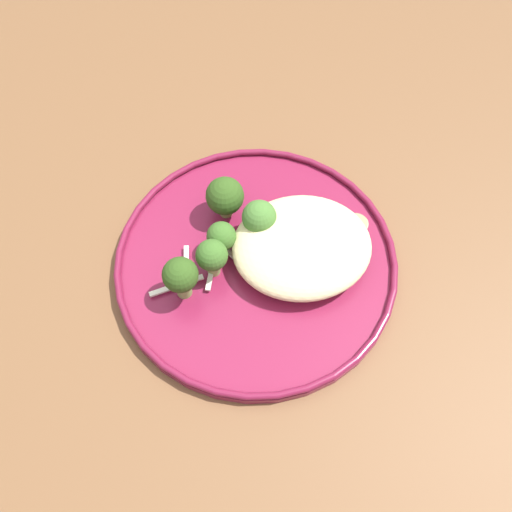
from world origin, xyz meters
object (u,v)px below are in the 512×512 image
seared_scallop_tilted_round (344,269)px  seared_scallop_tiny_bay (264,231)px  broccoli_floret_small_sprig (259,218)px  broccoli_floret_split_head (221,237)px  seared_scallop_rear_pale (298,248)px  seared_scallop_half_hidden (319,269)px  broccoli_floret_left_leaning (181,276)px  seared_scallop_on_noodles (356,226)px  dinner_plate (256,261)px  seared_scallop_large_seared (327,251)px  broccoli_floret_tall_stalk (212,256)px  broccoli_floret_near_rim (223,197)px

seared_scallop_tilted_round → seared_scallop_tiny_bay: 0.09m
seared_scallop_tiny_bay → broccoli_floret_small_sprig: bearing=143.0°
broccoli_floret_split_head → seared_scallop_rear_pale: bearing=-10.6°
seared_scallop_half_hidden → broccoli_floret_left_leaning: broccoli_floret_left_leaning is taller
seared_scallop_half_hidden → seared_scallop_on_noodles: size_ratio=1.13×
dinner_plate → broccoli_floret_left_leaning: broccoli_floret_left_leaning is taller
seared_scallop_large_seared → broccoli_floret_left_leaning: (-0.15, -0.02, 0.02)m
seared_scallop_tiny_bay → broccoli_floret_small_sprig: 0.02m
seared_scallop_tiny_bay → broccoli_floret_tall_stalk: (-0.06, -0.03, 0.02)m
seared_scallop_rear_pale → broccoli_floret_left_leaning: size_ratio=0.51×
broccoli_floret_left_leaning → broccoli_floret_near_rim: bearing=60.8°
broccoli_floret_tall_stalk → broccoli_floret_small_sprig: 0.06m
broccoli_floret_near_rim → broccoli_floret_small_sprig: size_ratio=1.00×
seared_scallop_on_noodles → broccoli_floret_left_leaning: (-0.18, -0.05, 0.02)m
broccoli_floret_tall_stalk → seared_scallop_tiny_bay: bearing=31.0°
seared_scallop_large_seared → seared_scallop_on_noodles: bearing=36.6°
dinner_plate → seared_scallop_on_noodles: bearing=11.1°
seared_scallop_on_noodles → seared_scallop_large_seared: bearing=-143.4°
dinner_plate → broccoli_floret_small_sprig: 0.05m
seared_scallop_tilted_round → broccoli_floret_near_rim: (-0.11, 0.09, 0.02)m
dinner_plate → seared_scallop_large_seared: seared_scallop_large_seared is taller
seared_scallop_half_hidden → broccoli_floret_left_leaning: bearing=-178.6°
dinner_plate → seared_scallop_rear_pale: size_ratio=10.37×
broccoli_floret_split_head → broccoli_floret_small_sprig: bearing=18.3°
dinner_plate → broccoli_floret_left_leaning: bearing=-161.0°
seared_scallop_large_seared → seared_scallop_on_noodles: 0.04m
seared_scallop_tilted_round → broccoli_floret_near_rim: bearing=140.5°
seared_scallop_half_hidden → broccoli_floret_tall_stalk: (-0.10, 0.02, 0.02)m
seared_scallop_on_noodles → seared_scallop_rear_pale: bearing=-164.2°
seared_scallop_rear_pale → seared_scallop_tiny_bay: (-0.03, 0.02, 0.00)m
broccoli_floret_left_leaning → broccoli_floret_split_head: 0.06m
seared_scallop_large_seared → broccoli_floret_split_head: size_ratio=0.77×
seared_scallop_tilted_round → broccoli_floret_near_rim: size_ratio=0.47×
dinner_plate → broccoli_floret_split_head: bearing=152.1°
dinner_plate → broccoli_floret_tall_stalk: broccoli_floret_tall_stalk is taller
seared_scallop_rear_pale → broccoli_floret_left_leaning: broccoli_floret_left_leaning is taller
seared_scallop_tilted_round → broccoli_floret_left_leaning: (-0.16, 0.00, 0.02)m
seared_scallop_tiny_bay → broccoli_floret_tall_stalk: bearing=-149.0°
seared_scallop_half_hidden → seared_scallop_large_seared: bearing=55.9°
seared_scallop_half_hidden → seared_scallop_tiny_bay: size_ratio=0.80×
broccoli_floret_near_rim → broccoli_floret_small_sprig: (0.03, -0.03, 0.00)m
broccoli_floret_near_rim → seared_scallop_tiny_bay: bearing=-43.8°
seared_scallop_large_seared → broccoli_floret_left_leaning: bearing=-172.1°
seared_scallop_half_hidden → broccoli_floret_split_head: bearing=156.7°
seared_scallop_rear_pale → seared_scallop_half_hidden: 0.03m
seared_scallop_half_hidden → broccoli_floret_tall_stalk: bearing=171.1°
seared_scallop_tiny_bay → broccoli_floret_left_leaning: (-0.09, -0.05, 0.02)m
broccoli_floret_small_sprig → seared_scallop_tiny_bay: bearing=-37.0°
seared_scallop_tiny_bay → broccoli_floret_split_head: size_ratio=0.82×
broccoli_floret_near_rim → broccoli_floret_small_sprig: 0.05m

